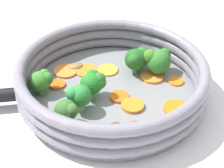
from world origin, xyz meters
name	(u,v)px	position (x,y,z in m)	size (l,w,h in m)	color
ground_plane	(112,97)	(0.00, 0.00, 0.00)	(4.00, 4.00, 0.00)	white
skillet	(112,94)	(0.00, 0.00, 0.01)	(0.32, 0.32, 0.01)	gray
skillet_rim_wall	(112,77)	(0.00, 0.00, 0.04)	(0.34, 0.34, 0.06)	gray
skillet_rivet_left	(28,87)	(-0.08, 0.13, 0.02)	(0.01, 0.01, 0.01)	gray
skillet_rivet_right	(27,106)	(-0.12, 0.09, 0.02)	(0.01, 0.01, 0.01)	gray
carrot_slice_0	(66,71)	(0.00, 0.11, 0.02)	(0.05, 0.05, 0.00)	orange
carrot_slice_1	(176,81)	(0.09, -0.09, 0.02)	(0.03, 0.03, 0.00)	orange
carrot_slice_2	(57,84)	(-0.04, 0.09, 0.02)	(0.03, 0.03, 0.00)	orange
carrot_slice_3	(152,77)	(0.08, -0.04, 0.02)	(0.04, 0.04, 0.01)	orange
carrot_slice_4	(133,105)	(-0.02, -0.05, 0.02)	(0.04, 0.04, 0.01)	orange
carrot_slice_5	(108,70)	(0.05, 0.04, 0.02)	(0.04, 0.04, 0.00)	orange
carrot_slice_6	(124,139)	(-0.09, -0.08, 0.02)	(0.04, 0.04, 0.00)	orange
carrot_slice_7	(119,97)	(-0.01, -0.02, 0.02)	(0.03, 0.03, 0.01)	orange
carrot_slice_8	(86,71)	(0.02, 0.08, 0.02)	(0.04, 0.04, 0.00)	orange
carrot_slice_9	(177,109)	(0.02, -0.12, 0.02)	(0.05, 0.05, 0.00)	orange
broccoli_floret_0	(94,82)	(-0.03, 0.02, 0.05)	(0.04, 0.04, 0.05)	#619352
broccoli_floret_1	(159,60)	(0.10, -0.04, 0.04)	(0.05, 0.05, 0.05)	#6B9248
broccoli_floret_2	(142,55)	(0.10, 0.00, 0.04)	(0.03, 0.03, 0.04)	#89AC5E
broccoli_floret_3	(41,81)	(-0.07, 0.10, 0.04)	(0.04, 0.04, 0.04)	#7D9852
broccoli_floret_4	(67,112)	(-0.12, 0.01, 0.04)	(0.04, 0.04, 0.05)	#6B9A4F
broccoli_floret_5	(78,96)	(-0.08, 0.02, 0.05)	(0.04, 0.04, 0.05)	#7FB665
broccoli_floret_6	(135,59)	(0.07, -0.01, 0.05)	(0.05, 0.04, 0.05)	#649850
mushroom_piece_0	(115,127)	(-0.08, -0.06, 0.02)	(0.03, 0.02, 0.01)	brown
mushroom_piece_1	(76,66)	(0.02, 0.10, 0.02)	(0.03, 0.02, 0.01)	olive
mushroom_piece_2	(134,127)	(-0.07, -0.08, 0.02)	(0.03, 0.02, 0.01)	olive
mushroom_piece_3	(69,103)	(-0.07, 0.04, 0.02)	(0.02, 0.02, 0.01)	brown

